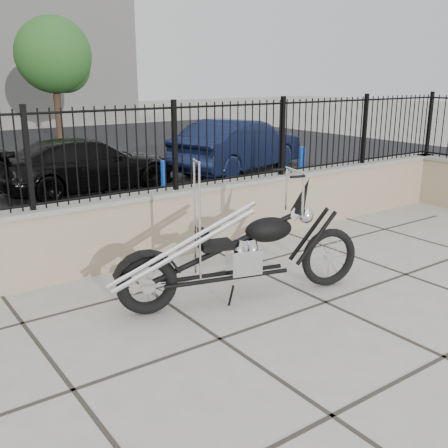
% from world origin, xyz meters
% --- Properties ---
extents(ground_plane, '(90.00, 90.00, 0.00)m').
position_xyz_m(ground_plane, '(0.00, 0.00, 0.00)').
color(ground_plane, '#99968E').
rests_on(ground_plane, ground).
extents(retaining_wall, '(14.00, 0.36, 0.96)m').
position_xyz_m(retaining_wall, '(0.00, 2.50, 0.48)').
color(retaining_wall, gray).
rests_on(retaining_wall, ground_plane).
extents(iron_fence, '(14.00, 0.08, 1.20)m').
position_xyz_m(iron_fence, '(0.00, 2.50, 1.56)').
color(iron_fence, black).
rests_on(iron_fence, retaining_wall).
extents(chopper_motorcycle, '(2.86, 1.22, 1.70)m').
position_xyz_m(chopper_motorcycle, '(0.74, 0.65, 0.85)').
color(chopper_motorcycle, black).
rests_on(chopper_motorcycle, ground_plane).
extents(car_black, '(4.15, 1.87, 1.18)m').
position_xyz_m(car_black, '(1.60, 7.43, 0.59)').
color(car_black, black).
rests_on(car_black, parking_lot).
extents(car_blue, '(4.53, 2.71, 1.41)m').
position_xyz_m(car_blue, '(5.84, 7.36, 0.70)').
color(car_blue, '#0E1634').
rests_on(car_blue, parking_lot).
extents(bollard_b, '(0.13, 0.13, 0.90)m').
position_xyz_m(bollard_b, '(2.32, 5.24, 0.45)').
color(bollard_b, '#0E24D6').
rests_on(bollard_b, ground_plane).
extents(bollard_c, '(0.14, 0.14, 1.04)m').
position_xyz_m(bollard_c, '(5.23, 4.32, 0.52)').
color(bollard_c, blue).
rests_on(bollard_c, ground_plane).
extents(tree_right, '(2.87, 2.87, 4.84)m').
position_xyz_m(tree_right, '(4.20, 16.90, 3.39)').
color(tree_right, '#382619').
rests_on(tree_right, ground_plane).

